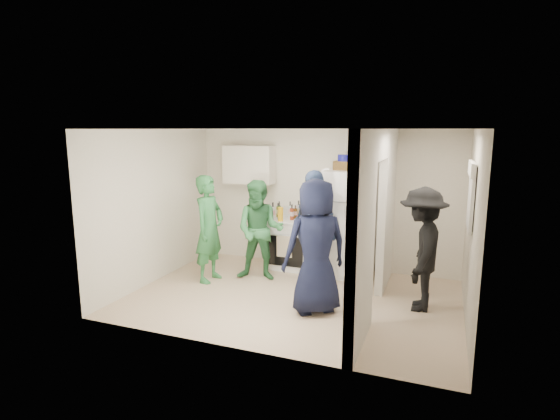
# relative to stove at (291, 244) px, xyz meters

# --- Properties ---
(floor) EXTENTS (4.80, 4.80, 0.00)m
(floor) POSITION_rel_stove_xyz_m (0.51, -1.37, -0.45)
(floor) COLOR #C9AF8E
(floor) RESTS_ON ground
(wall_back) EXTENTS (4.80, 0.00, 4.80)m
(wall_back) POSITION_rel_stove_xyz_m (0.51, 0.33, 0.80)
(wall_back) COLOR silver
(wall_back) RESTS_ON floor
(wall_front) EXTENTS (4.80, 0.00, 4.80)m
(wall_front) POSITION_rel_stove_xyz_m (0.51, -3.07, 0.80)
(wall_front) COLOR silver
(wall_front) RESTS_ON floor
(wall_left) EXTENTS (0.00, 3.40, 3.40)m
(wall_left) POSITION_rel_stove_xyz_m (-1.89, -1.37, 0.80)
(wall_left) COLOR silver
(wall_left) RESTS_ON floor
(wall_right) EXTENTS (0.00, 3.40, 3.40)m
(wall_right) POSITION_rel_stove_xyz_m (2.91, -1.37, 0.80)
(wall_right) COLOR silver
(wall_right) RESTS_ON floor
(ceiling) EXTENTS (4.80, 4.80, 0.00)m
(ceiling) POSITION_rel_stove_xyz_m (0.51, -1.37, 2.05)
(ceiling) COLOR white
(ceiling) RESTS_ON wall_back
(partition_pier_back) EXTENTS (0.12, 1.20, 2.50)m
(partition_pier_back) POSITION_rel_stove_xyz_m (1.71, -0.27, 0.80)
(partition_pier_back) COLOR silver
(partition_pier_back) RESTS_ON floor
(partition_pier_front) EXTENTS (0.12, 1.20, 2.50)m
(partition_pier_front) POSITION_rel_stove_xyz_m (1.71, -2.47, 0.80)
(partition_pier_front) COLOR silver
(partition_pier_front) RESTS_ON floor
(partition_header) EXTENTS (0.12, 1.00, 0.40)m
(partition_header) POSITION_rel_stove_xyz_m (1.71, -1.37, 1.85)
(partition_header) COLOR silver
(partition_header) RESTS_ON partition_pier_back
(stove) EXTENTS (0.76, 0.63, 0.90)m
(stove) POSITION_rel_stove_xyz_m (0.00, 0.00, 0.00)
(stove) COLOR white
(stove) RESTS_ON floor
(upper_cabinet) EXTENTS (0.95, 0.34, 0.70)m
(upper_cabinet) POSITION_rel_stove_xyz_m (-0.89, 0.15, 1.40)
(upper_cabinet) COLOR silver
(upper_cabinet) RESTS_ON wall_back
(fridge) EXTENTS (0.75, 0.73, 1.82)m
(fridge) POSITION_rel_stove_xyz_m (1.05, -0.03, 0.46)
(fridge) COLOR white
(fridge) RESTS_ON floor
(wicker_basket) EXTENTS (0.35, 0.25, 0.15)m
(wicker_basket) POSITION_rel_stove_xyz_m (0.95, 0.02, 1.44)
(wicker_basket) COLOR brown
(wicker_basket) RESTS_ON fridge
(blue_bowl) EXTENTS (0.24, 0.24, 0.11)m
(blue_bowl) POSITION_rel_stove_xyz_m (0.95, 0.02, 1.57)
(blue_bowl) COLOR navy
(blue_bowl) RESTS_ON wicker_basket
(yellow_cup_stack_top) EXTENTS (0.09, 0.09, 0.25)m
(yellow_cup_stack_top) POSITION_rel_stove_xyz_m (1.27, -0.13, 1.49)
(yellow_cup_stack_top) COLOR #FFF815
(yellow_cup_stack_top) RESTS_ON fridge
(wall_clock) EXTENTS (0.22, 0.02, 0.22)m
(wall_clock) POSITION_rel_stove_xyz_m (0.56, 0.31, 1.25)
(wall_clock) COLOR white
(wall_clock) RESTS_ON wall_back
(spice_shelf) EXTENTS (0.35, 0.08, 0.03)m
(spice_shelf) POSITION_rel_stove_xyz_m (0.51, 0.28, 0.90)
(spice_shelf) COLOR olive
(spice_shelf) RESTS_ON wall_back
(nook_window) EXTENTS (0.03, 0.70, 0.80)m
(nook_window) POSITION_rel_stove_xyz_m (2.89, -1.17, 1.20)
(nook_window) COLOR black
(nook_window) RESTS_ON wall_right
(nook_window_frame) EXTENTS (0.04, 0.76, 0.86)m
(nook_window_frame) POSITION_rel_stove_xyz_m (2.87, -1.17, 1.20)
(nook_window_frame) COLOR white
(nook_window_frame) RESTS_ON wall_right
(nook_valance) EXTENTS (0.04, 0.82, 0.18)m
(nook_valance) POSITION_rel_stove_xyz_m (2.85, -1.17, 1.55)
(nook_valance) COLOR white
(nook_valance) RESTS_ON wall_right
(yellow_cup_stack_stove) EXTENTS (0.09, 0.09, 0.25)m
(yellow_cup_stack_stove) POSITION_rel_stove_xyz_m (-0.12, -0.22, 0.58)
(yellow_cup_stack_stove) COLOR #ECAA13
(yellow_cup_stack_stove) RESTS_ON stove
(red_cup) EXTENTS (0.09, 0.09, 0.12)m
(red_cup) POSITION_rel_stove_xyz_m (0.22, -0.20, 0.51)
(red_cup) COLOR red
(red_cup) RESTS_ON stove
(person_green_left) EXTENTS (0.47, 0.67, 1.77)m
(person_green_left) POSITION_rel_stove_xyz_m (-1.03, -1.12, 0.43)
(person_green_left) COLOR #2F753E
(person_green_left) RESTS_ON floor
(person_green_center) EXTENTS (0.93, 0.79, 1.68)m
(person_green_center) POSITION_rel_stove_xyz_m (-0.28, -0.77, 0.39)
(person_green_center) COLOR #377D45
(person_green_center) RESTS_ON floor
(person_denim) EXTENTS (1.13, 1.06, 1.88)m
(person_denim) POSITION_rel_stove_xyz_m (0.64, -0.72, 0.49)
(person_denim) COLOR #3C4984
(person_denim) RESTS_ON floor
(person_navy) EXTENTS (1.08, 1.03, 1.86)m
(person_navy) POSITION_rel_stove_xyz_m (0.96, -1.73, 0.48)
(person_navy) COLOR black
(person_navy) RESTS_ON floor
(person_nook) EXTENTS (0.65, 1.12, 1.73)m
(person_nook) POSITION_rel_stove_xyz_m (2.31, -1.11, 0.41)
(person_nook) COLOR black
(person_nook) RESTS_ON floor
(bottle_a) EXTENTS (0.06, 0.06, 0.26)m
(bottle_a) POSITION_rel_stove_xyz_m (-0.29, 0.10, 0.58)
(bottle_a) COLOR olive
(bottle_a) RESTS_ON stove
(bottle_b) EXTENTS (0.06, 0.06, 0.33)m
(bottle_b) POSITION_rel_stove_xyz_m (-0.20, -0.08, 0.61)
(bottle_b) COLOR #1A501D
(bottle_b) RESTS_ON stove
(bottle_c) EXTENTS (0.06, 0.06, 0.30)m
(bottle_c) POSITION_rel_stove_xyz_m (-0.07, 0.15, 0.60)
(bottle_c) COLOR silver
(bottle_c) RESTS_ON stove
(bottle_d) EXTENTS (0.07, 0.07, 0.28)m
(bottle_d) POSITION_rel_stove_xyz_m (0.03, -0.05, 0.59)
(bottle_d) COLOR maroon
(bottle_d) RESTS_ON stove
(bottle_e) EXTENTS (0.07, 0.07, 0.32)m
(bottle_e) POSITION_rel_stove_xyz_m (0.08, 0.17, 0.61)
(bottle_e) COLOR #ABADBE
(bottle_e) RESTS_ON stove
(bottle_f) EXTENTS (0.06, 0.06, 0.25)m
(bottle_f) POSITION_rel_stove_xyz_m (0.18, 0.03, 0.58)
(bottle_f) COLOR #133418
(bottle_f) RESTS_ON stove
(bottle_g) EXTENTS (0.08, 0.08, 0.26)m
(bottle_g) POSITION_rel_stove_xyz_m (0.27, 0.13, 0.58)
(bottle_g) COLOR brown
(bottle_g) RESTS_ON stove
(bottle_h) EXTENTS (0.08, 0.08, 0.31)m
(bottle_h) POSITION_rel_stove_xyz_m (-0.30, -0.13, 0.61)
(bottle_h) COLOR silver
(bottle_h) RESTS_ON stove
(bottle_i) EXTENTS (0.06, 0.06, 0.25)m
(bottle_i) POSITION_rel_stove_xyz_m (0.05, 0.09, 0.57)
(bottle_i) COLOR #58350F
(bottle_i) RESTS_ON stove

